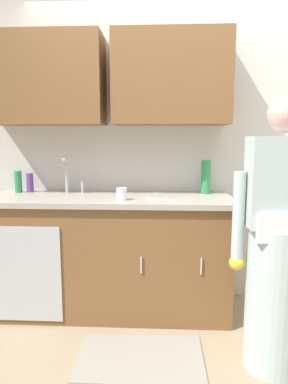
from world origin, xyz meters
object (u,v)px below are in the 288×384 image
(bottle_dish_liquid, at_px, (30,183))
(knife_on_counter, at_px, (162,199))
(bottle_water_short, at_px, (206,177))
(person_at_sink, at_px, (277,258))
(bottle_soap, at_px, (18,182))
(cup_by_sink, at_px, (122,194))
(sink, at_px, (67,198))

(bottle_dish_liquid, bearing_deg, knife_on_counter, -16.74)
(bottle_water_short, distance_m, knife_on_counter, 0.51)
(person_at_sink, bearing_deg, bottle_dish_liquid, 154.29)
(bottle_water_short, bearing_deg, knife_on_counter, -138.27)
(bottle_soap, xyz_separation_m, cup_by_sink, (0.92, -0.33, -0.05))
(person_at_sink, distance_m, knife_on_counter, 0.90)
(bottle_water_short, bearing_deg, cup_by_sink, -152.18)
(cup_by_sink, bearing_deg, bottle_dish_liquid, 156.40)
(bottle_soap, bearing_deg, person_at_sink, -23.87)
(person_at_sink, height_order, bottle_soap, person_at_sink)
(knife_on_counter, bearing_deg, bottle_soap, -164.70)
(person_at_sink, distance_m, bottle_water_short, 0.99)
(person_at_sink, xyz_separation_m, knife_on_counter, (-0.68, 0.53, 0.25))
(sink, distance_m, bottle_dish_liquid, 0.43)
(person_at_sink, relative_size, bottle_soap, 8.81)
(bottle_water_short, bearing_deg, person_at_sink, -69.73)
(sink, distance_m, person_at_sink, 1.60)
(bottle_dish_liquid, distance_m, bottle_water_short, 1.49)
(person_at_sink, height_order, cup_by_sink, person_at_sink)
(sink, height_order, cup_by_sink, sink)
(sink, relative_size, bottle_water_short, 1.80)
(bottle_dish_liquid, xyz_separation_m, cup_by_sink, (0.83, -0.36, -0.04))
(sink, xyz_separation_m, bottle_dish_liquid, (-0.37, 0.19, 0.09))
(sink, bearing_deg, bottle_soap, 160.57)
(bottle_dish_liquid, height_order, knife_on_counter, bottle_dish_liquid)
(cup_by_sink, relative_size, knife_on_counter, 0.38)
(cup_by_sink, bearing_deg, knife_on_counter, 4.56)
(bottle_water_short, relative_size, cup_by_sink, 3.07)
(bottle_soap, bearing_deg, knife_on_counter, -14.21)
(bottle_dish_liquid, bearing_deg, bottle_water_short, -0.53)
(knife_on_counter, bearing_deg, person_at_sink, -8.45)
(bottle_soap, relative_size, cup_by_sink, 2.03)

